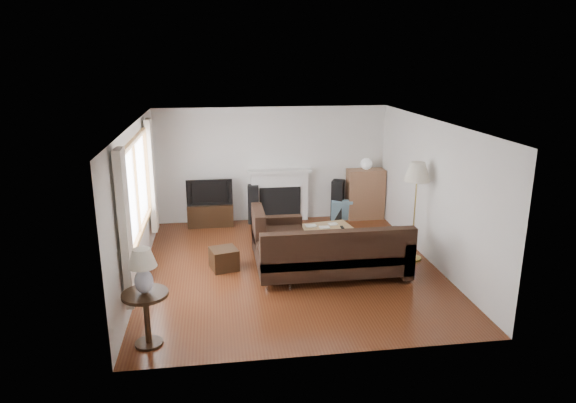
{
  "coord_description": "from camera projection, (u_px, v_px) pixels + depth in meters",
  "views": [
    {
      "loc": [
        -1.21,
        -8.18,
        3.56
      ],
      "look_at": [
        0.0,
        0.3,
        1.1
      ],
      "focal_mm": 32.0,
      "sensor_mm": 36.0,
      "label": 1
    }
  ],
  "objects": [
    {
      "name": "sectional_sofa",
      "position": [
        333.0,
        252.0,
        8.43
      ],
      "size": [
        2.69,
        1.96,
        0.87
      ],
      "primitive_type": "cube",
      "color": "black",
      "rests_on": "ground"
    },
    {
      "name": "floor_lamp",
      "position": [
        415.0,
        212.0,
        9.03
      ],
      "size": [
        0.47,
        0.47,
        1.78
      ],
      "primitive_type": "cube",
      "rotation": [
        0.0,
        0.0,
        -0.02
      ],
      "color": "#AB8F3B",
      "rests_on": "ground"
    },
    {
      "name": "speaker_left",
      "position": [
        253.0,
        204.0,
        11.18
      ],
      "size": [
        0.26,
        0.3,
        0.84
      ],
      "primitive_type": "cube",
      "rotation": [
        0.0,
        0.0,
        -0.1
      ],
      "color": "black",
      "rests_on": "ground"
    },
    {
      "name": "side_table",
      "position": [
        147.0,
        319.0,
        6.45
      ],
      "size": [
        0.58,
        0.58,
        0.72
      ],
      "primitive_type": "cube",
      "color": "black",
      "rests_on": "ground"
    },
    {
      "name": "curtain_far",
      "position": [
        152.0,
        176.0,
        9.47
      ],
      "size": [
        0.1,
        0.35,
        2.1
      ],
      "primitive_type": "cube",
      "color": "silver",
      "rests_on": "room"
    },
    {
      "name": "window",
      "position": [
        137.0,
        189.0,
        7.97
      ],
      "size": [
        0.12,
        2.74,
        1.54
      ],
      "primitive_type": "cube",
      "color": "olive",
      "rests_on": "room"
    },
    {
      "name": "bookshelf",
      "position": [
        365.0,
        194.0,
        11.46
      ],
      "size": [
        0.81,
        0.39,
        1.12
      ],
      "primitive_type": "cube",
      "color": "#8D6041",
      "rests_on": "ground"
    },
    {
      "name": "footstool",
      "position": [
        224.0,
        259.0,
        8.8
      ],
      "size": [
        0.53,
        0.53,
        0.37
      ],
      "primitive_type": "cube",
      "rotation": [
        0.0,
        0.0,
        0.26
      ],
      "color": "black",
      "rests_on": "ground"
    },
    {
      "name": "coffee_table",
      "position": [
        323.0,
        236.0,
        9.83
      ],
      "size": [
        1.12,
        0.73,
        0.41
      ],
      "primitive_type": "cube",
      "rotation": [
        0.0,
        0.0,
        0.16
      ],
      "color": "#A07B4C",
      "rests_on": "ground"
    },
    {
      "name": "curtain_near",
      "position": [
        125.0,
        229.0,
        6.58
      ],
      "size": [
        0.1,
        0.35,
        2.1
      ],
      "primitive_type": "cube",
      "color": "silver",
      "rests_on": "room"
    },
    {
      "name": "room",
      "position": [
        291.0,
        198.0,
        8.58
      ],
      "size": [
        5.1,
        5.6,
        2.54
      ],
      "color": "#552713",
      "rests_on": "ground"
    },
    {
      "name": "fireplace",
      "position": [
        280.0,
        195.0,
        11.3
      ],
      "size": [
        1.4,
        0.26,
        1.15
      ],
      "primitive_type": "cube",
      "color": "white",
      "rests_on": "room"
    },
    {
      "name": "globe_lamp",
      "position": [
        366.0,
        164.0,
        11.27
      ],
      "size": [
        0.25,
        0.25,
        0.25
      ],
      "primitive_type": "sphere",
      "color": "white",
      "rests_on": "bookshelf"
    },
    {
      "name": "table_lamp",
      "position": [
        143.0,
        271.0,
        6.27
      ],
      "size": [
        0.35,
        0.35,
        0.57
      ],
      "primitive_type": "cube",
      "color": "silver",
      "rests_on": "side_table"
    },
    {
      "name": "television",
      "position": [
        209.0,
        191.0,
        10.91
      ],
      "size": [
        0.96,
        0.13,
        0.55
      ],
      "primitive_type": "imported",
      "color": "black",
      "rests_on": "tv_stand"
    },
    {
      "name": "tv_stand",
      "position": [
        211.0,
        214.0,
        11.05
      ],
      "size": [
        0.97,
        0.44,
        0.48
      ],
      "primitive_type": "cube",
      "color": "black",
      "rests_on": "ground"
    },
    {
      "name": "speaker_right",
      "position": [
        338.0,
        200.0,
        11.41
      ],
      "size": [
        0.35,
        0.37,
        0.89
      ],
      "primitive_type": "cube",
      "rotation": [
        0.0,
        0.0,
        -0.42
      ],
      "color": "black",
      "rests_on": "ground"
    }
  ]
}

